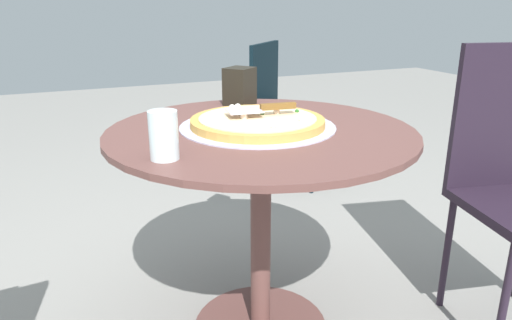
{
  "coord_description": "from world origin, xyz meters",
  "views": [
    {
      "loc": [
        1.23,
        -0.55,
        1.05
      ],
      "look_at": [
        -0.03,
        -0.0,
        0.59
      ],
      "focal_mm": 33.67,
      "sensor_mm": 36.0,
      "label": 1
    }
  ],
  "objects_px": {
    "patio_table": "(261,182)",
    "patio_chair_near": "(283,101)",
    "pizza_server": "(262,108)",
    "napkin_dispenser": "(240,86)",
    "drinking_cup": "(164,135)",
    "pizza_on_tray": "(256,123)"
  },
  "relations": [
    {
      "from": "patio_table",
      "to": "pizza_server",
      "type": "relative_size",
      "value": 4.2
    },
    {
      "from": "pizza_server",
      "to": "patio_chair_near",
      "type": "relative_size",
      "value": 0.26
    },
    {
      "from": "pizza_on_tray",
      "to": "patio_chair_near",
      "type": "bearing_deg",
      "value": 150.36
    },
    {
      "from": "patio_table",
      "to": "patio_chair_near",
      "type": "distance_m",
      "value": 1.45
    },
    {
      "from": "pizza_on_tray",
      "to": "drinking_cup",
      "type": "distance_m",
      "value": 0.37
    },
    {
      "from": "patio_table",
      "to": "napkin_dispenser",
      "type": "bearing_deg",
      "value": 168.71
    },
    {
      "from": "drinking_cup",
      "to": "pizza_on_tray",
      "type": "bearing_deg",
      "value": 120.96
    },
    {
      "from": "patio_table",
      "to": "napkin_dispenser",
      "type": "distance_m",
      "value": 0.42
    },
    {
      "from": "patio_chair_near",
      "to": "patio_table",
      "type": "bearing_deg",
      "value": -28.97
    },
    {
      "from": "patio_chair_near",
      "to": "pizza_server",
      "type": "bearing_deg",
      "value": -29.01
    },
    {
      "from": "patio_table",
      "to": "drinking_cup",
      "type": "height_order",
      "value": "drinking_cup"
    },
    {
      "from": "patio_chair_near",
      "to": "drinking_cup",
      "type": "bearing_deg",
      "value": -35.52
    },
    {
      "from": "patio_table",
      "to": "napkin_dispenser",
      "type": "relative_size",
      "value": 6.82
    },
    {
      "from": "pizza_server",
      "to": "napkin_dispenser",
      "type": "relative_size",
      "value": 1.62
    },
    {
      "from": "napkin_dispenser",
      "to": "pizza_server",
      "type": "bearing_deg",
      "value": -135.75
    },
    {
      "from": "patio_table",
      "to": "pizza_on_tray",
      "type": "xyz_separation_m",
      "value": [
        -0.03,
        -0.0,
        0.18
      ]
    },
    {
      "from": "patio_table",
      "to": "patio_chair_near",
      "type": "relative_size",
      "value": 1.11
    },
    {
      "from": "patio_table",
      "to": "napkin_dispenser",
      "type": "xyz_separation_m",
      "value": [
        -0.34,
        0.07,
        0.23
      ]
    },
    {
      "from": "patio_table",
      "to": "patio_chair_near",
      "type": "bearing_deg",
      "value": 151.03
    },
    {
      "from": "pizza_server",
      "to": "drinking_cup",
      "type": "xyz_separation_m",
      "value": [
        0.2,
        -0.34,
        0.01
      ]
    },
    {
      "from": "pizza_server",
      "to": "napkin_dispenser",
      "type": "height_order",
      "value": "napkin_dispenser"
    },
    {
      "from": "pizza_server",
      "to": "napkin_dispenser",
      "type": "xyz_separation_m",
      "value": [
        -0.3,
        0.05,
        0.01
      ]
    }
  ]
}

